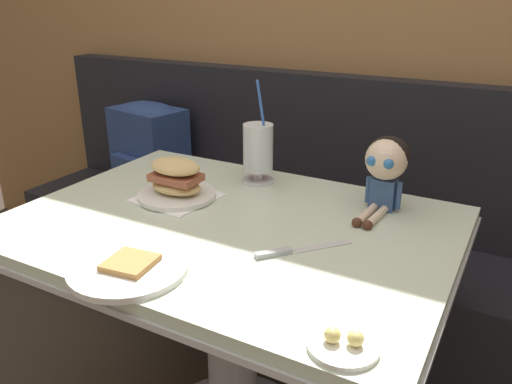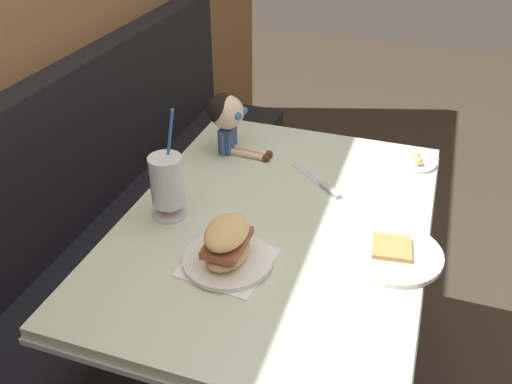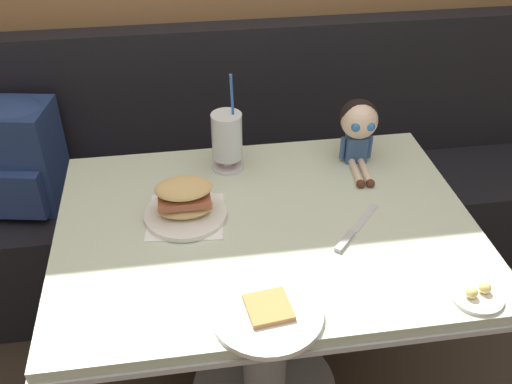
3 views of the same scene
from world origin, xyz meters
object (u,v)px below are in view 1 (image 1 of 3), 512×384
(sandwich_plate, at_px, (176,183))
(seated_doll, at_px, (386,163))
(butter_saucer, at_px, (343,344))
(toast_plate, at_px, (129,268))
(butter_knife, at_px, (288,251))
(milkshake_glass, at_px, (258,151))
(backpack, at_px, (149,149))

(sandwich_plate, xyz_separation_m, seated_doll, (0.53, 0.20, 0.08))
(butter_saucer, bearing_deg, toast_plate, 177.78)
(butter_knife, relative_size, seated_doll, 0.85)
(toast_plate, xyz_separation_m, sandwich_plate, (-0.16, 0.37, 0.04))
(milkshake_glass, bearing_deg, butter_saucer, -51.12)
(sandwich_plate, relative_size, butter_saucer, 1.84)
(toast_plate, relative_size, butter_knife, 1.32)
(seated_doll, bearing_deg, milkshake_glass, 177.19)
(milkshake_glass, relative_size, seated_doll, 1.42)
(butter_saucer, bearing_deg, backpack, 142.08)
(sandwich_plate, bearing_deg, seated_doll, 21.17)
(backpack, bearing_deg, toast_plate, -51.69)
(toast_plate, relative_size, seated_doll, 1.13)
(sandwich_plate, distance_m, butter_knife, 0.44)
(milkshake_glass, xyz_separation_m, backpack, (-0.71, 0.32, -0.18))
(butter_knife, bearing_deg, sandwich_plate, 161.02)
(butter_saucer, xyz_separation_m, seated_doll, (-0.11, 0.60, 0.12))
(toast_plate, bearing_deg, butter_saucer, -2.22)
(seated_doll, bearing_deg, toast_plate, -122.53)
(milkshake_glass, relative_size, butter_knife, 1.66)
(toast_plate, relative_size, backpack, 0.62)
(backpack, bearing_deg, butter_knife, -34.97)
(sandwich_plate, xyz_separation_m, backpack, (-0.57, 0.54, -0.13))
(butter_knife, bearing_deg, butter_saucer, -48.57)
(butter_saucer, height_order, backpack, backpack)
(toast_plate, xyz_separation_m, backpack, (-0.73, 0.92, -0.09))
(milkshake_glass, distance_m, sandwich_plate, 0.27)
(toast_plate, distance_m, backpack, 1.17)
(backpack, bearing_deg, sandwich_plate, -43.79)
(toast_plate, distance_m, butter_knife, 0.35)
(toast_plate, xyz_separation_m, butter_knife, (0.26, 0.23, -0.00))
(butter_saucer, relative_size, seated_doll, 0.54)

